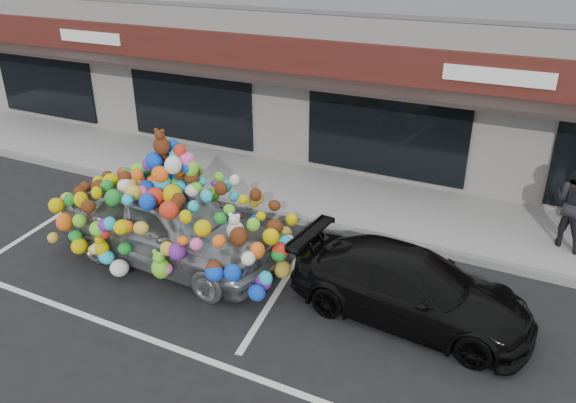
% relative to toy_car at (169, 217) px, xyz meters
% --- Properties ---
extents(ground, '(90.00, 90.00, 0.00)m').
position_rel_toy_car_xyz_m(ground, '(-0.43, 0.10, -0.97)').
color(ground, black).
rests_on(ground, ground).
extents(shop_building, '(24.00, 7.20, 4.31)m').
position_rel_toy_car_xyz_m(shop_building, '(-0.43, 8.54, 1.19)').
color(shop_building, white).
rests_on(shop_building, ground).
extents(sidewalk, '(26.00, 3.00, 0.15)m').
position_rel_toy_car_xyz_m(sidewalk, '(-0.43, 4.10, -0.90)').
color(sidewalk, gray).
rests_on(sidewalk, ground).
extents(kerb, '(26.00, 0.18, 0.16)m').
position_rel_toy_car_xyz_m(kerb, '(-0.43, 2.60, -0.90)').
color(kerb, slate).
rests_on(kerb, ground).
extents(parking_stripe_left, '(0.73, 4.37, 0.01)m').
position_rel_toy_car_xyz_m(parking_stripe_left, '(-3.63, 0.30, -0.97)').
color(parking_stripe_left, silver).
rests_on(parking_stripe_left, ground).
extents(parking_stripe_mid, '(0.73, 4.37, 0.01)m').
position_rel_toy_car_xyz_m(parking_stripe_mid, '(2.37, 0.30, -0.97)').
color(parking_stripe_mid, silver).
rests_on(parking_stripe_mid, ground).
extents(lane_line, '(14.00, 0.12, 0.01)m').
position_rel_toy_car_xyz_m(lane_line, '(1.57, -2.20, -0.97)').
color(lane_line, silver).
rests_on(lane_line, ground).
extents(toy_car, '(3.33, 5.00, 2.87)m').
position_rel_toy_car_xyz_m(toy_car, '(0.00, 0.00, 0.00)').
color(toy_car, '#9AA0A4').
rests_on(toy_car, ground).
extents(black_sedan, '(1.97, 4.22, 1.19)m').
position_rel_toy_car_xyz_m(black_sedan, '(4.75, 0.29, -0.38)').
color(black_sedan, black).
rests_on(black_sedan, ground).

